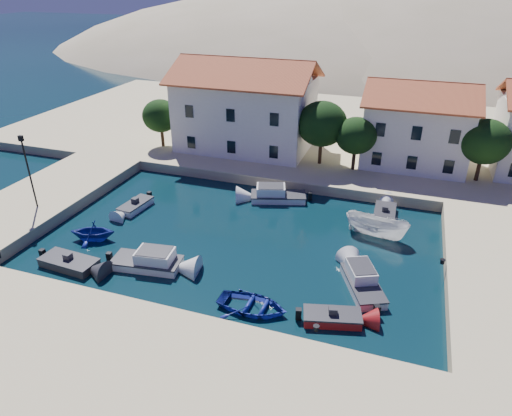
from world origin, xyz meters
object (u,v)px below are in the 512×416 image
at_px(building_left, 246,103).
at_px(rowboat_south, 252,309).
at_px(building_mid, 418,122).
at_px(boat_east, 375,236).
at_px(cabin_cruiser_east, 363,283).
at_px(lamppost, 27,165).
at_px(cabin_cruiser_south, 147,261).

xyz_separation_m(building_left, rowboat_south, (9.69, -25.51, -5.94)).
height_order(building_mid, boat_east, building_mid).
bearing_deg(cabin_cruiser_east, boat_east, -25.64).
distance_m(lamppost, cabin_cruiser_east, 27.73).
height_order(cabin_cruiser_south, rowboat_south, cabin_cruiser_south).
bearing_deg(building_mid, cabin_cruiser_east, -95.47).
relative_size(building_left, lamppost, 2.36).
distance_m(building_left, cabin_cruiser_south, 24.22).
relative_size(lamppost, rowboat_south, 1.41).
xyz_separation_m(building_left, cabin_cruiser_east, (15.87, -21.26, -5.46)).
bearing_deg(building_mid, building_left, -176.82).
bearing_deg(cabin_cruiser_south, building_mid, 48.04).
relative_size(cabin_cruiser_south, boat_east, 1.01).
height_order(building_left, cabin_cruiser_south, building_left).
bearing_deg(cabin_cruiser_east, lamppost, 62.53).
xyz_separation_m(building_mid, cabin_cruiser_south, (-16.87, -24.57, -4.75)).
distance_m(lamppost, boat_east, 28.51).
distance_m(rowboat_south, cabin_cruiser_east, 7.51).
distance_m(building_left, building_mid, 18.04).
distance_m(building_mid, rowboat_south, 28.27).
xyz_separation_m(lamppost, cabin_cruiser_east, (27.37, -1.26, -4.28)).
bearing_deg(boat_east, cabin_cruiser_east, -168.14).
distance_m(building_mid, boat_east, 16.04).
distance_m(building_left, lamppost, 23.10).
distance_m(building_mid, cabin_cruiser_south, 30.18).
bearing_deg(boat_east, lamppost, 114.93).
xyz_separation_m(rowboat_south, cabin_cruiser_east, (6.18, 4.25, 0.48)).
xyz_separation_m(cabin_cruiser_south, rowboat_south, (8.57, -1.94, -0.48)).
relative_size(lamppost, cabin_cruiser_east, 1.26).
height_order(building_mid, rowboat_south, building_mid).
bearing_deg(boat_east, building_left, 61.37).
xyz_separation_m(cabin_cruiser_south, boat_east, (14.85, 9.54, -0.48)).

